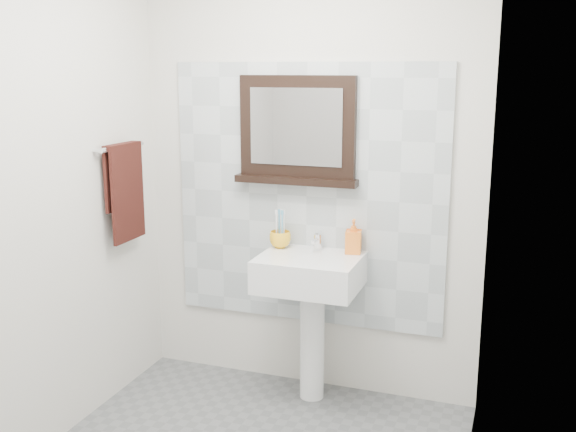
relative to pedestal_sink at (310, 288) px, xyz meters
The scene contains 12 objects.
back_wall 0.62m from the pedestal_sink, 111.86° to the left, with size 2.00×0.01×2.50m, color silver.
front_wall 2.06m from the pedestal_sink, 92.64° to the right, with size 2.00×0.01×2.50m, color silver.
left_wall 1.51m from the pedestal_sink, 141.32° to the right, with size 0.01×2.20×2.50m, color silver.
right_wall 1.39m from the pedestal_sink, 43.85° to the right, with size 0.01×2.20×2.50m, color silver.
splashback 0.53m from the pedestal_sink, 112.96° to the left, with size 1.60×0.02×1.50m, color #B5BFC4.
pedestal_sink is the anchor object (origin of this frame).
toothbrush_cup 0.34m from the pedestal_sink, 153.37° to the left, with size 0.12×0.12×0.10m, color yellow.
toothbrushes 0.39m from the pedestal_sink, 152.35° to the left, with size 0.05×0.04×0.21m.
soap_dispenser 0.37m from the pedestal_sink, 33.20° to the left, with size 0.09×0.09×0.19m, color #F7511D.
framed_mirror 0.87m from the pedestal_sink, 127.27° to the left, with size 0.71×0.11×0.60m.
towel_bar 1.30m from the pedestal_sink, 169.36° to the right, with size 0.07×0.40×0.03m.
hand_towel 1.19m from the pedestal_sink, 169.29° to the right, with size 0.06×0.30×0.55m.
Camera 1 is at (1.17, -2.51, 1.87)m, focal length 42.00 mm.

